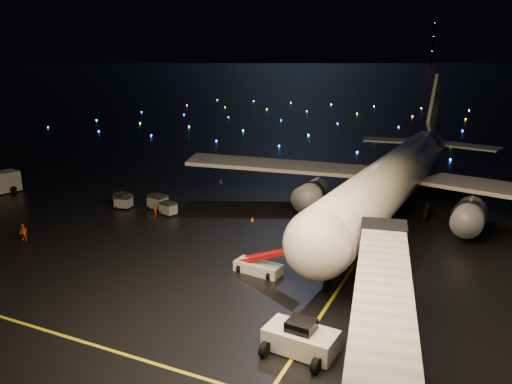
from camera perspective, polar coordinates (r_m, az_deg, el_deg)
ground at (r=332.72m, az=21.55°, el=11.31°), size 2000.00×2000.00×0.00m
lane_centre at (r=50.87m, az=12.62°, el=-5.97°), size 0.25×80.00×0.02m
lane_cross at (r=38.64m, az=-23.38°, el=-14.16°), size 60.00×0.25×0.02m
airliner at (r=60.68m, az=16.17°, el=4.81°), size 57.21×54.66×15.37m
pushback_tug at (r=32.96m, az=5.15°, el=-16.08°), size 4.73×2.75×2.16m
belt_loader at (r=43.22m, az=0.27°, el=-7.41°), size 6.26×2.34×2.96m
crew_b at (r=55.70m, az=-25.04°, el=-4.22°), size 0.95×0.78×1.80m
crew_c at (r=58.83m, az=-11.46°, el=-2.10°), size 0.85×1.03×1.64m
safety_cone_0 at (r=53.94m, az=3.79°, el=-4.07°), size 0.59×0.59×0.53m
safety_cone_1 at (r=63.54m, az=6.97°, el=-1.14°), size 0.49×0.49×0.46m
safety_cone_2 at (r=56.65m, az=-0.42°, el=-3.08°), size 0.49×0.49×0.49m
safety_cone_3 at (r=73.49m, az=-4.05°, el=1.27°), size 0.60×0.60×0.55m
radio_mast at (r=775.93m, az=19.56°, el=15.68°), size 1.80×1.80×64.00m
taxiway_lights at (r=140.35m, az=16.01°, el=7.50°), size 164.00×92.00×0.36m
baggage_cart_0 at (r=59.49m, az=-10.00°, el=-1.86°), size 2.13×1.73×1.57m
baggage_cart_1 at (r=61.77m, az=-11.17°, el=-1.14°), size 2.36×1.81×1.84m
baggage_cart_2 at (r=63.69m, az=-14.95°, el=-0.91°), size 2.35×1.89×1.76m
baggage_cart_3 at (r=63.20m, az=-14.94°, el=-1.13°), size 2.02×1.57×1.56m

